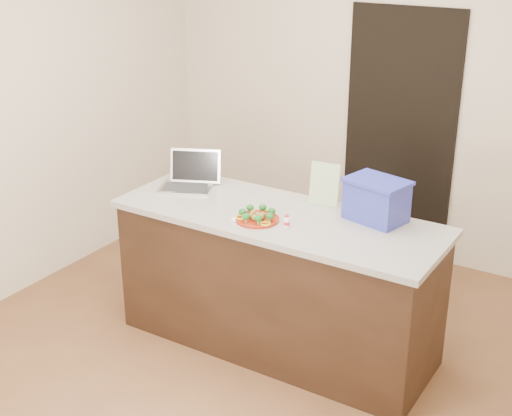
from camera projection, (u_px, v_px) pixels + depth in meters
The scene contains 16 objects.
ground at pixel (257, 361), 4.50m from camera, with size 4.00×4.00×0.00m, color brown.
room_shell at pixel (257, 111), 3.89m from camera, with size 4.00×4.00×4.00m.
doorway at pixel (399, 136), 5.63m from camera, with size 0.90×0.02×2.00m, color black.
island at pixel (277, 281), 4.52m from camera, with size 2.06×0.76×0.92m.
plate at pixel (257, 219), 4.25m from camera, with size 0.26×0.26×0.02m.
meatballs at pixel (257, 216), 4.24m from camera, with size 0.10×0.09×0.04m.
broccoli at pixel (257, 213), 4.24m from camera, with size 0.22×0.22×0.04m.
pepper_rings at pixel (257, 218), 4.25m from camera, with size 0.24×0.22×0.01m.
napkin at pixel (247, 220), 4.26m from camera, with size 0.15×0.15×0.01m, color white.
fork at pixel (245, 218), 4.27m from camera, with size 0.04×0.14×0.00m.
knife at pixel (250, 221), 4.23m from camera, with size 0.07×0.18×0.01m.
yogurt_bottle at pixel (287, 222), 4.16m from camera, with size 0.03×0.03×0.07m.
laptop at pixel (190, 177), 4.77m from camera, with size 0.41×0.40×0.24m.
leaflet at pixel (324, 184), 4.45m from camera, with size 0.19×0.00×0.27m, color white.
blue_box at pixel (376, 200), 4.22m from camera, with size 0.40×0.33×0.26m.
chair at pixel (370, 236), 5.13m from camera, with size 0.37×0.37×0.83m.
Camera 1 is at (2.00, -3.23, 2.60)m, focal length 50.00 mm.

